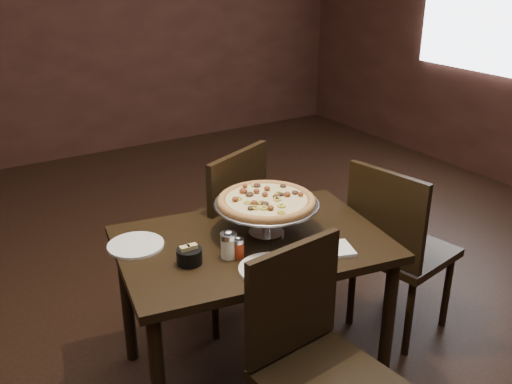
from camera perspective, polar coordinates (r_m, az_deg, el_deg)
room at (r=2.34m, az=1.90°, el=12.14°), size 6.04×7.04×2.84m
dining_table at (r=2.49m, az=-0.37°, el=-6.71°), size 1.23×0.93×0.70m
pizza_stand at (r=2.43m, az=1.05°, el=-0.93°), size 0.46×0.46×0.19m
parmesan_shaker at (r=2.29m, az=-2.76°, el=-5.27°), size 0.07×0.07×0.12m
pepper_flake_shaker at (r=2.29m, az=-1.81°, el=-5.54°), size 0.05×0.05×0.09m
packet_caddy at (r=2.27m, az=-6.69°, el=-6.33°), size 0.10×0.10×0.08m
napkin_stack at (r=2.38m, az=7.97°, el=-5.69°), size 0.17×0.17×0.01m
plate_left at (r=2.44m, az=-11.93°, el=-5.23°), size 0.23×0.23×0.01m
plate_near at (r=2.22m, az=1.48°, el=-7.70°), size 0.25×0.25×0.01m
serving_spatula at (r=2.42m, az=0.98°, el=-1.21°), size 0.16×0.16×0.02m
chair_far at (r=2.95m, az=-3.72°, el=-3.61°), size 0.59×0.59×0.96m
chair_near at (r=2.15m, az=5.79°, el=-16.15°), size 0.47×0.47×0.90m
chair_side at (r=2.91m, az=13.85°, el=-5.17°), size 0.50×0.50×0.92m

